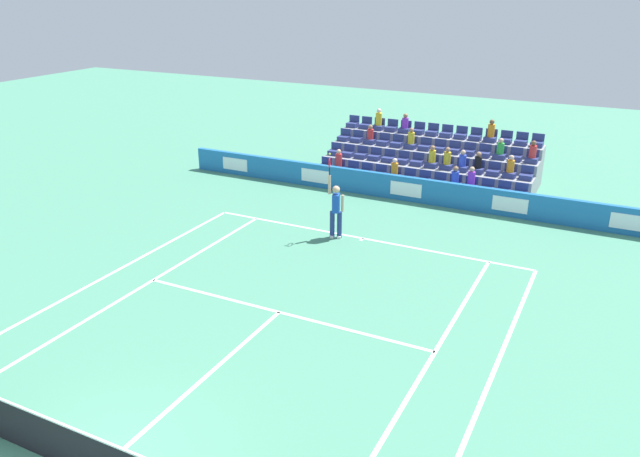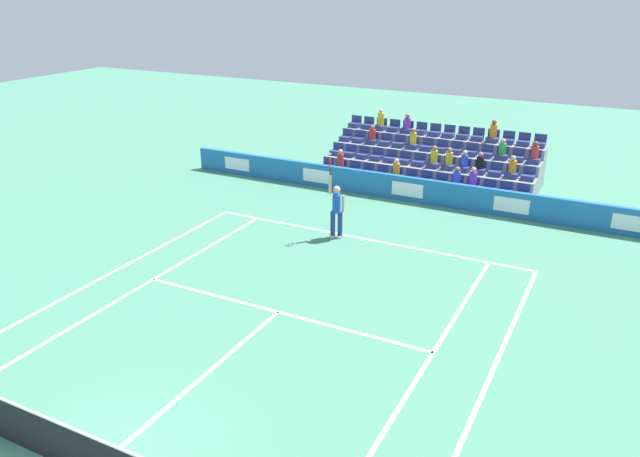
% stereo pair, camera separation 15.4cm
% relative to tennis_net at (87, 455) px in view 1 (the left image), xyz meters
% --- Properties ---
extents(line_baseline, '(10.97, 0.10, 0.01)m').
position_rel_tennis_net_xyz_m(line_baseline, '(0.00, -11.89, -0.49)').
color(line_baseline, white).
rests_on(line_baseline, ground).
extents(line_service, '(8.23, 0.10, 0.01)m').
position_rel_tennis_net_xyz_m(line_service, '(0.00, -6.40, -0.49)').
color(line_service, white).
rests_on(line_service, ground).
extents(line_centre_service, '(0.10, 6.40, 0.01)m').
position_rel_tennis_net_xyz_m(line_centre_service, '(0.00, -3.20, -0.49)').
color(line_centre_service, white).
rests_on(line_centre_service, ground).
extents(line_singles_sideline_left, '(0.10, 11.89, 0.01)m').
position_rel_tennis_net_xyz_m(line_singles_sideline_left, '(4.12, -5.95, -0.49)').
color(line_singles_sideline_left, white).
rests_on(line_singles_sideline_left, ground).
extents(line_singles_sideline_right, '(0.10, 11.89, 0.01)m').
position_rel_tennis_net_xyz_m(line_singles_sideline_right, '(-4.12, -5.95, -0.49)').
color(line_singles_sideline_right, white).
rests_on(line_singles_sideline_right, ground).
extents(line_doubles_sideline_left, '(0.10, 11.89, 0.01)m').
position_rel_tennis_net_xyz_m(line_doubles_sideline_left, '(5.49, -5.95, -0.49)').
color(line_doubles_sideline_left, white).
rests_on(line_doubles_sideline_left, ground).
extents(line_doubles_sideline_right, '(0.10, 11.89, 0.01)m').
position_rel_tennis_net_xyz_m(line_doubles_sideline_right, '(-5.49, -5.95, -0.49)').
color(line_doubles_sideline_right, white).
rests_on(line_doubles_sideline_right, ground).
extents(line_centre_mark, '(0.10, 0.20, 0.01)m').
position_rel_tennis_net_xyz_m(line_centre_mark, '(0.00, -11.79, -0.49)').
color(line_centre_mark, white).
rests_on(line_centre_mark, ground).
extents(sponsor_barrier, '(19.46, 0.22, 0.95)m').
position_rel_tennis_net_xyz_m(sponsor_barrier, '(-0.00, -16.16, -0.02)').
color(sponsor_barrier, '#1E66AD').
rests_on(sponsor_barrier, ground).
extents(tennis_net, '(11.97, 0.10, 1.07)m').
position_rel_tennis_net_xyz_m(tennis_net, '(0.00, 0.00, 0.00)').
color(tennis_net, '#33383D').
rests_on(tennis_net, ground).
extents(tennis_player, '(0.54, 0.42, 2.85)m').
position_rel_tennis_net_xyz_m(tennis_player, '(0.85, -11.58, 0.50)').
color(tennis_player, navy).
rests_on(tennis_player, ground).
extents(stadium_stand, '(8.68, 3.80, 2.62)m').
position_rel_tennis_net_xyz_m(stadium_stand, '(-0.01, -19.10, 0.19)').
color(stadium_stand, gray).
rests_on(stadium_stand, ground).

